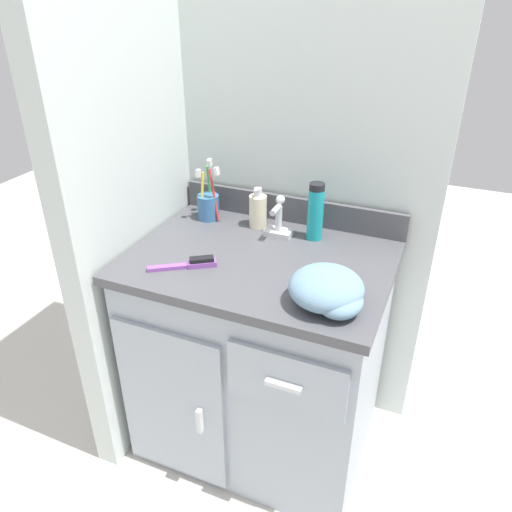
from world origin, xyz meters
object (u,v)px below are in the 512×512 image
at_px(toothbrush_cup, 208,205).
at_px(shaving_cream_can, 316,212).
at_px(hairbrush, 192,264).
at_px(hand_towel, 329,291).
at_px(soap_dispenser, 258,210).

distance_m(toothbrush_cup, shaving_cream_can, 0.39).
relative_size(hairbrush, hand_towel, 0.91).
height_order(hairbrush, hand_towel, hand_towel).
distance_m(soap_dispenser, hairbrush, 0.34).
height_order(soap_dispenser, shaving_cream_can, shaving_cream_can).
bearing_deg(soap_dispenser, hand_towel, -46.19).
height_order(shaving_cream_can, hand_towel, shaving_cream_can).
bearing_deg(hand_towel, soap_dispenser, 133.81).
relative_size(soap_dispenser, hairbrush, 0.78).
bearing_deg(hand_towel, hairbrush, 175.24).
bearing_deg(shaving_cream_can, toothbrush_cup, 179.49).
xyz_separation_m(hairbrush, hand_towel, (0.42, -0.04, 0.03)).
bearing_deg(hairbrush, soap_dispenser, 44.22).
xyz_separation_m(toothbrush_cup, soap_dispenser, (0.18, 0.01, 0.01)).
distance_m(soap_dispenser, hand_towel, 0.51).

